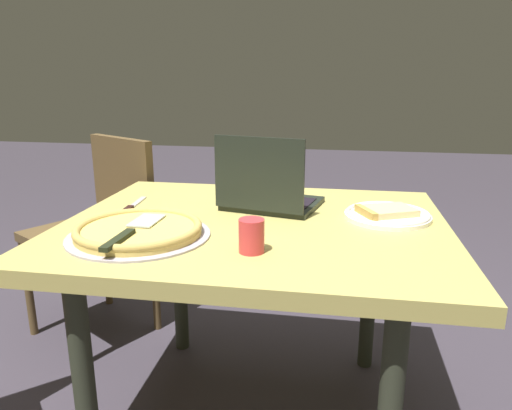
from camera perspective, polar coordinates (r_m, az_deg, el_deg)
dining_table at (r=1.47m, az=-0.12°, el=-4.75°), size 1.14×0.93×0.70m
laptop at (r=1.56m, az=1.56°, el=1.32°), size 0.34×0.31×0.25m
pizza_plate at (r=1.52m, az=15.37°, el=-1.06°), size 0.26×0.26×0.04m
pizza_tray at (r=1.34m, az=-13.84°, el=-2.94°), size 0.39×0.39×0.04m
table_knife at (r=1.63m, az=-14.75°, el=-0.26°), size 0.04×0.23×0.01m
drink_cup at (r=1.19m, az=-0.54°, el=-3.65°), size 0.06×0.06×0.09m
chair_near at (r=2.21m, az=-17.98°, el=-1.81°), size 0.59×0.59×0.86m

